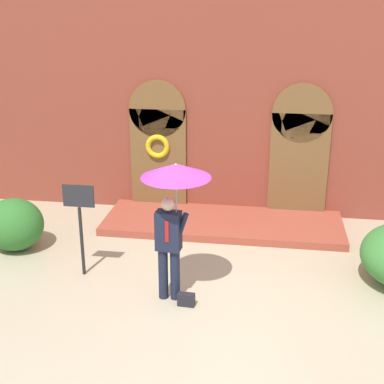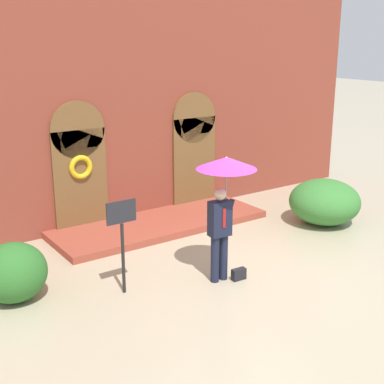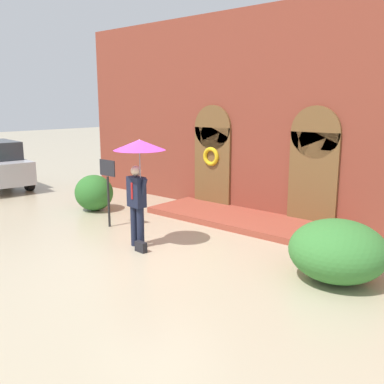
% 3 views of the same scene
% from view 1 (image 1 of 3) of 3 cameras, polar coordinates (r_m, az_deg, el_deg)
% --- Properties ---
extents(ground_plane, '(80.00, 80.00, 0.00)m').
position_cam_1_polar(ground_plane, '(9.13, 1.43, -11.33)').
color(ground_plane, tan).
extents(building_facade, '(14.00, 2.30, 5.60)m').
position_cam_1_polar(building_facade, '(12.11, 4.03, 10.11)').
color(building_facade, brown).
rests_on(building_facade, ground).
extents(person_with_umbrella, '(1.10, 1.10, 2.36)m').
position_cam_1_polar(person_with_umbrella, '(8.33, -1.94, 0.09)').
color(person_with_umbrella, '#191E33').
rests_on(person_with_umbrella, ground).
extents(handbag, '(0.29, 0.14, 0.22)m').
position_cam_1_polar(handbag, '(8.90, -0.63, -11.40)').
color(handbag, black).
rests_on(handbag, ground).
extents(sign_post, '(0.56, 0.06, 1.72)m').
position_cam_1_polar(sign_post, '(9.58, -11.88, -2.42)').
color(sign_post, black).
rests_on(sign_post, ground).
extents(shrub_left, '(1.17, 1.08, 1.05)m').
position_cam_1_polar(shrub_left, '(11.17, -18.44, -3.31)').
color(shrub_left, '#2D6B28').
rests_on(shrub_left, ground).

